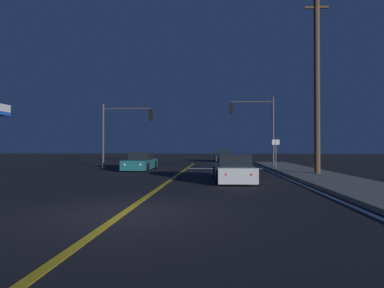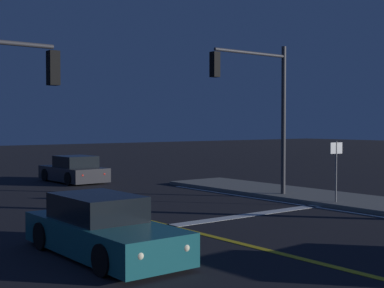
{
  "view_description": "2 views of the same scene",
  "coord_description": "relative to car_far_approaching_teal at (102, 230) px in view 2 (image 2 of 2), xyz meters",
  "views": [
    {
      "loc": [
        2.33,
        -7.67,
        1.65
      ],
      "look_at": [
        0.71,
        13.29,
        1.9
      ],
      "focal_mm": 29.25,
      "sensor_mm": 36.0,
      "label": 1
    },
    {
      "loc": [
        -9.14,
        4.41,
        2.92
      ],
      "look_at": [
        0.31,
        16.54,
        2.37
      ],
      "focal_mm": 51.57,
      "sensor_mm": 36.0,
      "label": 2
    }
  ],
  "objects": [
    {
      "name": "car_following_oncoming_charcoal",
      "position": [
        6.43,
        14.7,
        -0.0
      ],
      "size": [
        2.09,
        4.2,
        1.34
      ],
      "rotation": [
        0.0,
        0.0,
        0.03
      ],
      "color": "#2D2D33",
      "rests_on": "ground"
    },
    {
      "name": "street_sign_corner",
      "position": [
        10.16,
        1.45,
        0.99
      ],
      "size": [
        0.56,
        0.11,
        2.33
      ],
      "color": "slate",
      "rests_on": "ground"
    },
    {
      "name": "car_far_approaching_teal",
      "position": [
        0.0,
        0.0,
        0.0
      ],
      "size": [
        1.83,
        4.74,
        1.34
      ],
      "rotation": [
        0.0,
        0.0,
        3.15
      ],
      "color": "#195960",
      "rests_on": "ground"
    },
    {
      "name": "stop_bar",
      "position": [
        6.46,
        1.95,
        -0.58
      ],
      "size": [
        6.39,
        0.5,
        0.01
      ],
      "primitive_type": "cube",
      "color": "white",
      "rests_on": "ground"
    },
    {
      "name": "traffic_signal_near_right",
      "position": [
        9.14,
        4.25,
        3.41
      ],
      "size": [
        3.81,
        0.28,
        6.0
      ],
      "rotation": [
        0.0,
        0.0,
        3.14
      ],
      "color": "#38383D",
      "rests_on": "ground"
    }
  ]
}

